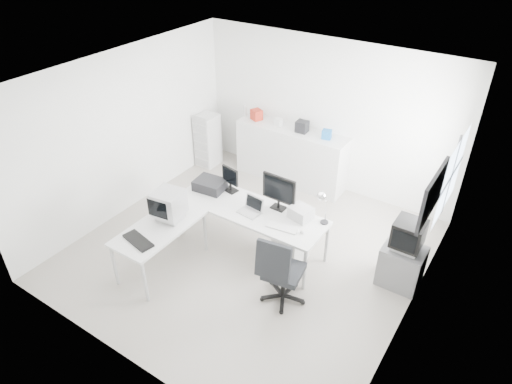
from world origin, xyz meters
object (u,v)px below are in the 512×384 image
Objects in this scene: laptop at (249,207)px; laser_printer at (301,213)px; main_desk at (250,228)px; office_chair at (284,268)px; crt_tv at (408,236)px; crt_monitor at (169,207)px; drawer_pedestal at (291,246)px; lcd_monitor_large at (279,192)px; sideboard at (291,155)px; tv_cabinet at (401,266)px; lcd_monitor_small at (230,180)px; side_desk at (162,247)px; filing_cabinet at (208,140)px; inkjet_printer at (210,185)px.

laptop is 1.15× the size of laser_printer.
office_chair is (1.00, -0.67, 0.18)m from main_desk.
main_desk is 4.80× the size of crt_tv.
office_chair is at bearing -2.27° from crt_monitor.
drawer_pedestal is 0.82m from office_chair.
lcd_monitor_large is 1.81× the size of laser_printer.
laptop is at bearing -76.18° from sideboard.
sideboard reaches higher than tv_cabinet.
crt_tv is (0.00, 0.00, 0.54)m from tv_cabinet.
sideboard reaches higher than drawer_pedestal.
lcd_monitor_small is 1.85m from office_chair.
laser_printer reaches higher than side_desk.
side_desk is (-0.85, -1.10, 0.00)m from main_desk.
main_desk is at bearing 37.19° from crt_monitor.
crt_tv is (2.20, 0.62, -0.01)m from laptop.
sideboard is at bearing 12.17° from filing_cabinet.
lcd_monitor_large is 3.06m from filing_cabinet.
laser_printer is 0.50× the size of tv_cabinet.
office_chair is 3.20m from sideboard.
drawer_pedestal is (0.70, 0.05, -0.08)m from main_desk.
office_chair is at bearing -136.34° from crt_tv.
side_desk is 1.29m from inkjet_printer.
crt_tv reaches higher than inkjet_printer.
crt_tv is (3.10, 1.37, -0.10)m from crt_monitor.
sideboard is at bearing 149.26° from tv_cabinet.
sideboard is at bearing 83.96° from side_desk.
main_desk is at bearing -166.93° from tv_cabinet.
sideboard reaches higher than main_desk.
lcd_monitor_large reaches higher than drawer_pedestal.
lcd_monitor_small is at bearing 155.56° from main_desk.
inkjet_printer is at bearing 178.15° from drawer_pedestal.
laser_printer is at bearing 9.52° from lcd_monitor_small.
tv_cabinet is (1.25, 1.19, -0.24)m from office_chair.
lcd_monitor_small reaches higher than drawer_pedestal.
laser_printer is 2.33m from sideboard.
drawer_pedestal is at bearing -163.05° from crt_tv.
crt_monitor is 3.06m from sideboard.
sideboard is 1.79m from filing_cabinet.
tv_cabinet is at bearing 1.87° from inkjet_printer.
side_desk is 2.33× the size of drawer_pedestal.
drawer_pedestal is 0.84m from lcd_monitor_large.
main_desk is at bearing -12.60° from inkjet_printer.
office_chair reaches higher than inkjet_printer.
main_desk is at bearing -143.23° from lcd_monitor_large.
crt_monitor is at bearing -136.26° from lcd_monitor_large.
inkjet_printer is (-0.85, 0.10, 0.46)m from main_desk.
crt_monitor is at bearing 176.54° from office_chair.
crt_tv is (1.55, 0.47, 0.56)m from drawer_pedestal.
crt_monitor is (0.00, -0.95, 0.12)m from inkjet_printer.
sideboard is (-2.75, 1.64, -0.31)m from crt_tv.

